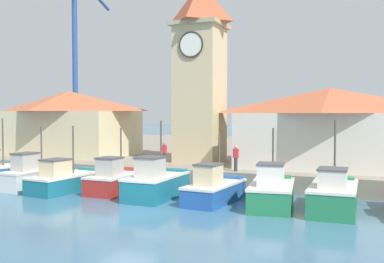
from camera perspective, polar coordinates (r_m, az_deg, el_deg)
The scene contains 15 objects.
ground_plane at distance 22.33m, azimuth -8.11°, elevation -9.98°, with size 300.00×300.00×0.00m, color teal.
quay_wharf at distance 47.63m, azimuth 9.18°, elevation -2.71°, with size 120.00×40.00×1.12m, color gray.
fishing_boat_left_outer at distance 30.51m, azimuth -19.40°, elevation -5.28°, with size 1.97×4.83×3.87m.
fishing_boat_left_inner at distance 28.48m, azimuth -15.78°, elevation -5.94°, with size 2.51×5.16×3.98m.
fishing_boat_mid_left at distance 27.41m, azimuth -9.64°, elevation -6.11°, with size 2.16×4.26×3.87m.
fishing_boat_center at distance 25.27m, azimuth -4.58°, elevation -6.61°, with size 2.28×4.61×4.34m.
fishing_boat_mid_right at distance 24.08m, azimuth 2.82°, elevation -7.33°, with size 2.26×4.70×3.51m.
fishing_boat_right_inner at distance 23.26m, azimuth 10.09°, elevation -7.53°, with size 2.77×4.90×3.99m.
fishing_boat_right_outer at distance 22.85m, azimuth 17.52°, elevation -7.75°, with size 2.32×4.82×4.42m.
clock_tower at distance 33.62m, azimuth 1.01°, elevation 8.11°, with size 3.68×3.68×14.82m.
warehouse_left at distance 40.49m, azimuth -15.34°, elevation 1.14°, with size 11.21×7.16×5.53m.
warehouse_right at distance 31.37m, azimuth 17.11°, elevation 0.55°, with size 11.96×7.22×5.30m.
port_crane_far at distance 49.63m, azimuth -14.50°, elevation 6.60°, with size 2.00×9.02×18.68m.
dock_worker_near_tower at distance 28.20m, azimuth 5.58°, elevation -3.34°, with size 0.34×0.22×1.62m.
dock_worker_along_quay at distance 31.09m, azimuth -3.54°, elevation -2.79°, with size 0.34×0.22×1.62m.
Camera 1 is at (11.28, -18.67, 4.78)m, focal length 42.00 mm.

